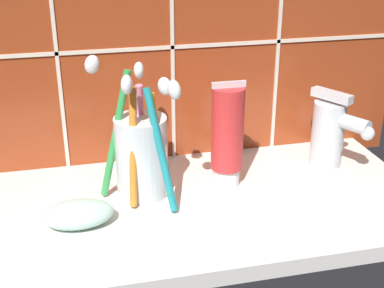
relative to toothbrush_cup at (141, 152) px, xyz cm
name	(u,v)px	position (x,y,z in cm)	size (l,w,h in cm)	color
sink_counter	(184,209)	(4.61, -3.50, -6.94)	(61.72, 28.65, 2.00)	silver
tile_wall_backsplash	(159,3)	(4.62, 11.07, 16.32)	(71.72, 1.72, 48.50)	#933819
toothbrush_cup	(141,152)	(0.00, 0.00, 0.00)	(10.63, 11.85, 18.71)	silver
toothpaste_tube	(227,135)	(11.24, 0.18, 1.12)	(4.39, 4.18, 14.25)	white
sink_faucet	(331,131)	(27.06, 2.31, -0.68)	(6.18, 9.16, 10.96)	silver
soap_bar	(78,214)	(-8.39, -5.66, -4.53)	(8.25, 5.36, 2.82)	silver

